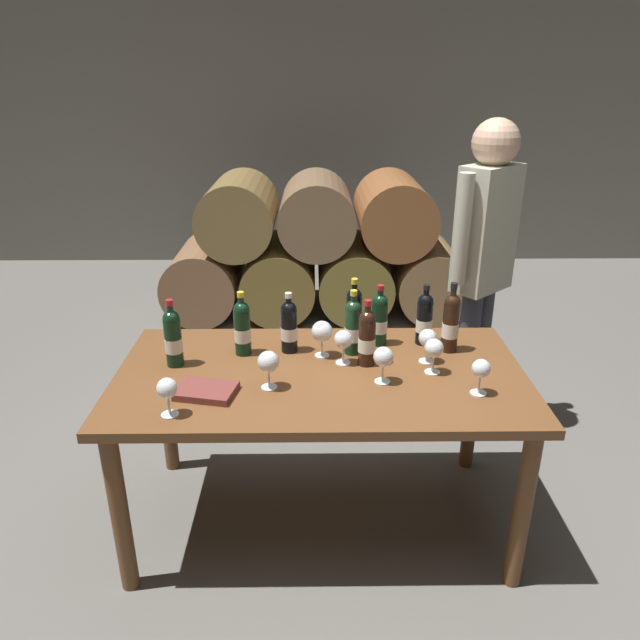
{
  "coord_description": "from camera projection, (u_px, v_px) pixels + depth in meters",
  "views": [
    {
      "loc": [
        -0.03,
        -2.19,
        1.92
      ],
      "look_at": [
        0.0,
        0.2,
        0.91
      ],
      "focal_mm": 33.3,
      "sensor_mm": 36.0,
      "label": 1
    }
  ],
  "objects": [
    {
      "name": "tasting_notebook",
      "position": [
        206.0,
        391.0,
        2.29
      ],
      "size": [
        0.25,
        0.2,
        0.03
      ],
      "primitive_type": "cube",
      "rotation": [
        0.0,
        0.0,
        -0.21
      ],
      "color": "brown",
      "rests_on": "dining_table"
    },
    {
      "name": "wine_bottle_7",
      "position": [
        451.0,
        322.0,
        2.61
      ],
      "size": [
        0.07,
        0.07,
        0.32
      ],
      "color": "black",
      "rests_on": "dining_table"
    },
    {
      "name": "wine_bottle_5",
      "position": [
        289.0,
        326.0,
        2.61
      ],
      "size": [
        0.07,
        0.07,
        0.28
      ],
      "color": "black",
      "rests_on": "dining_table"
    },
    {
      "name": "wine_glass_5",
      "position": [
        428.0,
        339.0,
        2.51
      ],
      "size": [
        0.08,
        0.08,
        0.15
      ],
      "color": "white",
      "rests_on": "dining_table"
    },
    {
      "name": "wine_bottle_2",
      "position": [
        242.0,
        327.0,
        2.58
      ],
      "size": [
        0.07,
        0.07,
        0.29
      ],
      "color": "black",
      "rests_on": "dining_table"
    },
    {
      "name": "wine_bottle_4",
      "position": [
        379.0,
        319.0,
        2.67
      ],
      "size": [
        0.07,
        0.07,
        0.29
      ],
      "color": "black",
      "rests_on": "dining_table"
    },
    {
      "name": "cellar_back_wall",
      "position": [
        315.0,
        125.0,
        6.09
      ],
      "size": [
        10.0,
        0.24,
        2.8
      ],
      "primitive_type": "cube",
      "color": "slate",
      "rests_on": "ground_plane"
    },
    {
      "name": "wine_bottle_1",
      "position": [
        353.0,
        326.0,
        2.59
      ],
      "size": [
        0.07,
        0.07,
        0.29
      ],
      "color": "#19381E",
      "rests_on": "dining_table"
    },
    {
      "name": "wine_glass_4",
      "position": [
        383.0,
        358.0,
        2.34
      ],
      "size": [
        0.08,
        0.08,
        0.15
      ],
      "color": "white",
      "rests_on": "dining_table"
    },
    {
      "name": "sommelier_presenting",
      "position": [
        484.0,
        254.0,
        3.06
      ],
      "size": [
        0.39,
        0.35,
        1.72
      ],
      "color": "#383842",
      "rests_on": "ground_plane"
    },
    {
      "name": "wine_glass_2",
      "position": [
        481.0,
        370.0,
        2.26
      ],
      "size": [
        0.07,
        0.07,
        0.15
      ],
      "color": "white",
      "rests_on": "dining_table"
    },
    {
      "name": "wine_bottle_3",
      "position": [
        424.0,
        318.0,
        2.68
      ],
      "size": [
        0.07,
        0.07,
        0.28
      ],
      "color": "black",
      "rests_on": "dining_table"
    },
    {
      "name": "wine_glass_7",
      "position": [
        167.0,
        389.0,
        2.12
      ],
      "size": [
        0.08,
        0.08,
        0.15
      ],
      "color": "white",
      "rests_on": "dining_table"
    },
    {
      "name": "wine_glass_1",
      "position": [
        343.0,
        340.0,
        2.5
      ],
      "size": [
        0.08,
        0.08,
        0.15
      ],
      "color": "white",
      "rests_on": "dining_table"
    },
    {
      "name": "wine_glass_0",
      "position": [
        322.0,
        332.0,
        2.56
      ],
      "size": [
        0.09,
        0.09,
        0.16
      ],
      "color": "white",
      "rests_on": "dining_table"
    },
    {
      "name": "wine_bottle_0",
      "position": [
        354.0,
        314.0,
        2.71
      ],
      "size": [
        0.07,
        0.07,
        0.3
      ],
      "color": "black",
      "rests_on": "dining_table"
    },
    {
      "name": "dining_table",
      "position": [
        321.0,
        391.0,
        2.5
      ],
      "size": [
        1.7,
        0.9,
        0.76
      ],
      "color": "brown",
      "rests_on": "ground_plane"
    },
    {
      "name": "wine_glass_3",
      "position": [
        268.0,
        363.0,
        2.3
      ],
      "size": [
        0.09,
        0.09,
        0.16
      ],
      "color": "white",
      "rests_on": "dining_table"
    },
    {
      "name": "barrel_stack",
      "position": [
        317.0,
        250.0,
        4.95
      ],
      "size": [
        2.49,
        0.9,
        1.15
      ],
      "color": "#8C6343",
      "rests_on": "ground_plane"
    },
    {
      "name": "ground_plane",
      "position": [
        320.0,
        516.0,
        2.76
      ],
      "size": [
        14.0,
        14.0,
        0.0
      ],
      "primitive_type": "plane",
      "color": "#66635E"
    },
    {
      "name": "wine_bottle_8",
      "position": [
        367.0,
        337.0,
        2.49
      ],
      "size": [
        0.07,
        0.07,
        0.29
      ],
      "color": "black",
      "rests_on": "dining_table"
    },
    {
      "name": "wine_glass_6",
      "position": [
        434.0,
        349.0,
        2.42
      ],
      "size": [
        0.08,
        0.08,
        0.15
      ],
      "color": "white",
      "rests_on": "dining_table"
    },
    {
      "name": "wine_bottle_6",
      "position": [
        173.0,
        337.0,
        2.48
      ],
      "size": [
        0.07,
        0.07,
        0.3
      ],
      "color": "black",
      "rests_on": "dining_table"
    }
  ]
}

